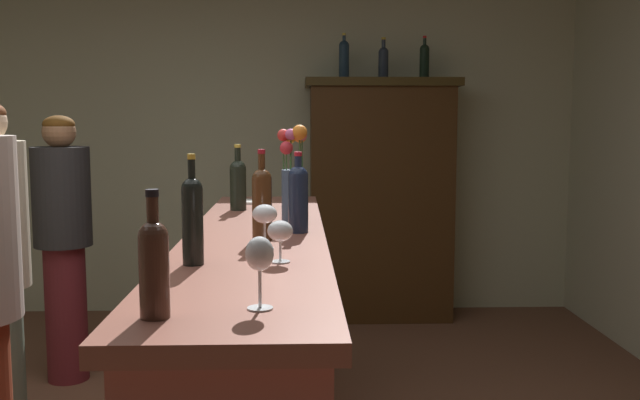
{
  "coord_description": "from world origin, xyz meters",
  "views": [
    {
      "loc": [
        0.56,
        -2.54,
        1.5
      ],
      "look_at": [
        0.65,
        0.11,
        1.19
      ],
      "focal_mm": 39.84,
      "sensor_mm": 36.0,
      "label": 1
    }
  ],
  "objects_px": {
    "wine_glass_spare": "(292,180)",
    "patron_by_cabinet": "(63,236)",
    "bar_counter": "(257,369)",
    "wine_bottle_rose": "(154,263)",
    "wine_glass_front": "(265,215)",
    "flower_arrangement": "(294,178)",
    "wine_glass_mid": "(260,256)",
    "wine_bottle_syrah": "(262,201)",
    "wine_glass_rear": "(280,232)",
    "display_bottle_left": "(344,58)",
    "display_bottle_midleft": "(383,61)",
    "wine_bottle_riesling": "(238,182)",
    "cheese_plate": "(251,202)",
    "wine_bottle_pinot": "(298,196)",
    "display_bottle_center": "(424,60)",
    "wine_bottle_chardonnay": "(193,217)",
    "display_cabinet": "(381,195)"
  },
  "relations": [
    {
      "from": "wine_bottle_riesling",
      "to": "flower_arrangement",
      "type": "distance_m",
      "value": 0.51
    },
    {
      "from": "wine_glass_spare",
      "to": "patron_by_cabinet",
      "type": "xyz_separation_m",
      "value": [
        -1.3,
        0.23,
        -0.33
      ]
    },
    {
      "from": "wine_glass_spare",
      "to": "wine_bottle_syrah",
      "type": "bearing_deg",
      "value": -94.5
    },
    {
      "from": "bar_counter",
      "to": "wine_glass_spare",
      "type": "height_order",
      "value": "wine_glass_spare"
    },
    {
      "from": "display_bottle_left",
      "to": "wine_glass_mid",
      "type": "bearing_deg",
      "value": -96.76
    },
    {
      "from": "wine_glass_rear",
      "to": "bar_counter",
      "type": "bearing_deg",
      "value": 101.21
    },
    {
      "from": "wine_bottle_rose",
      "to": "wine_glass_mid",
      "type": "distance_m",
      "value": 0.23
    },
    {
      "from": "wine_bottle_riesling",
      "to": "cheese_plate",
      "type": "relative_size",
      "value": 1.76
    },
    {
      "from": "wine_glass_front",
      "to": "cheese_plate",
      "type": "xyz_separation_m",
      "value": [
        -0.13,
        1.34,
        -0.11
      ]
    },
    {
      "from": "wine_bottle_pinot",
      "to": "display_bottle_left",
      "type": "relative_size",
      "value": 0.95
    },
    {
      "from": "patron_by_cabinet",
      "to": "wine_bottle_syrah",
      "type": "bearing_deg",
      "value": -10.64
    },
    {
      "from": "wine_glass_front",
      "to": "flower_arrangement",
      "type": "distance_m",
      "value": 0.62
    },
    {
      "from": "bar_counter",
      "to": "display_cabinet",
      "type": "height_order",
      "value": "display_cabinet"
    },
    {
      "from": "wine_bottle_syrah",
      "to": "display_cabinet",
      "type": "bearing_deg",
      "value": 74.59
    },
    {
      "from": "display_cabinet",
      "to": "bar_counter",
      "type": "bearing_deg",
      "value": -106.83
    },
    {
      "from": "display_bottle_left",
      "to": "flower_arrangement",
      "type": "bearing_deg",
      "value": -98.95
    },
    {
      "from": "wine_bottle_chardonnay",
      "to": "flower_arrangement",
      "type": "distance_m",
      "value": 0.91
    },
    {
      "from": "wine_glass_front",
      "to": "display_bottle_left",
      "type": "relative_size",
      "value": 0.46
    },
    {
      "from": "wine_glass_rear",
      "to": "display_bottle_center",
      "type": "xyz_separation_m",
      "value": [
        0.99,
        3.13,
        0.78
      ]
    },
    {
      "from": "wine_bottle_pinot",
      "to": "patron_by_cabinet",
      "type": "xyz_separation_m",
      "value": [
        -1.33,
        1.32,
        -0.37
      ]
    },
    {
      "from": "cheese_plate",
      "to": "display_bottle_left",
      "type": "bearing_deg",
      "value": 69.47
    },
    {
      "from": "flower_arrangement",
      "to": "wine_glass_mid",
      "type": "bearing_deg",
      "value": -93.06
    },
    {
      "from": "bar_counter",
      "to": "wine_bottle_pinot",
      "type": "xyz_separation_m",
      "value": [
        0.16,
        0.04,
        0.67
      ]
    },
    {
      "from": "wine_glass_spare",
      "to": "patron_by_cabinet",
      "type": "relative_size",
      "value": 0.1
    },
    {
      "from": "wine_glass_rear",
      "to": "display_bottle_left",
      "type": "bearing_deg",
      "value": 82.71
    },
    {
      "from": "bar_counter",
      "to": "wine_bottle_rose",
      "type": "xyz_separation_m",
      "value": [
        -0.15,
        -1.13,
        0.65
      ]
    },
    {
      "from": "display_bottle_midleft",
      "to": "wine_bottle_syrah",
      "type": "bearing_deg",
      "value": -105.61
    },
    {
      "from": "wine_bottle_rose",
      "to": "wine_glass_front",
      "type": "xyz_separation_m",
      "value": [
        0.2,
        0.82,
        -0.01
      ]
    },
    {
      "from": "wine_glass_spare",
      "to": "flower_arrangement",
      "type": "bearing_deg",
      "value": -89.08
    },
    {
      "from": "display_cabinet",
      "to": "wine_bottle_riesling",
      "type": "relative_size",
      "value": 5.7
    },
    {
      "from": "wine_glass_spare",
      "to": "wine_bottle_rose",
      "type": "bearing_deg",
      "value": -97.21
    },
    {
      "from": "wine_bottle_pinot",
      "to": "flower_arrangement",
      "type": "height_order",
      "value": "flower_arrangement"
    },
    {
      "from": "wine_glass_rear",
      "to": "display_cabinet",
      "type": "bearing_deg",
      "value": 77.76
    },
    {
      "from": "wine_bottle_chardonnay",
      "to": "wine_glass_spare",
      "type": "xyz_separation_m",
      "value": [
        0.28,
        1.68,
        -0.04
      ]
    },
    {
      "from": "display_bottle_left",
      "to": "cheese_plate",
      "type": "bearing_deg",
      "value": -110.53
    },
    {
      "from": "wine_bottle_chardonnay",
      "to": "wine_glass_spare",
      "type": "relative_size",
      "value": 2.17
    },
    {
      "from": "wine_bottle_syrah",
      "to": "wine_bottle_riesling",
      "type": "bearing_deg",
      "value": 100.24
    },
    {
      "from": "wine_bottle_syrah",
      "to": "display_bottle_center",
      "type": "bearing_deg",
      "value": 68.7
    },
    {
      "from": "wine_glass_rear",
      "to": "display_bottle_midleft",
      "type": "xyz_separation_m",
      "value": [
        0.69,
        3.13,
        0.77
      ]
    },
    {
      "from": "wine_bottle_chardonnay",
      "to": "display_bottle_midleft",
      "type": "xyz_separation_m",
      "value": [
        0.95,
        3.15,
        0.71
      ]
    },
    {
      "from": "wine_bottle_rose",
      "to": "display_bottle_center",
      "type": "xyz_separation_m",
      "value": [
        1.25,
        3.72,
        0.75
      ]
    },
    {
      "from": "wine_glass_rear",
      "to": "display_bottle_midleft",
      "type": "relative_size",
      "value": 0.43
    },
    {
      "from": "cheese_plate",
      "to": "display_bottle_midleft",
      "type": "height_order",
      "value": "display_bottle_midleft"
    },
    {
      "from": "wine_glass_front",
      "to": "patron_by_cabinet",
      "type": "distance_m",
      "value": 2.09
    },
    {
      "from": "wine_bottle_syrah",
      "to": "wine_glass_mid",
      "type": "height_order",
      "value": "wine_bottle_syrah"
    },
    {
      "from": "display_bottle_left",
      "to": "wine_bottle_chardonnay",
      "type": "bearing_deg",
      "value": -101.81
    },
    {
      "from": "wine_bottle_rose",
      "to": "display_bottle_midleft",
      "type": "xyz_separation_m",
      "value": [
        0.95,
        3.72,
        0.74
      ]
    },
    {
      "from": "wine_bottle_rose",
      "to": "flower_arrangement",
      "type": "height_order",
      "value": "flower_arrangement"
    },
    {
      "from": "wine_glass_rear",
      "to": "wine_glass_spare",
      "type": "bearing_deg",
      "value": 89.12
    },
    {
      "from": "wine_glass_rear",
      "to": "cheese_plate",
      "type": "height_order",
      "value": "wine_glass_rear"
    }
  ]
}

